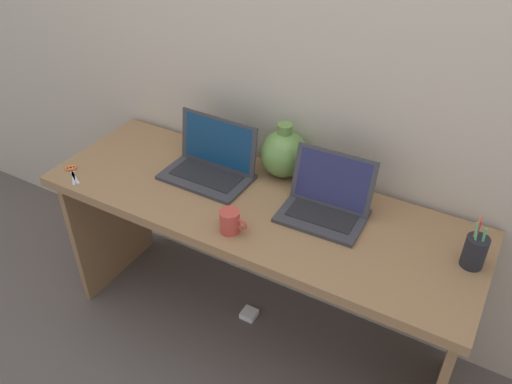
# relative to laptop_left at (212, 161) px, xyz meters

# --- Properties ---
(ground_plane) EXTENTS (6.00, 6.00, 0.00)m
(ground_plane) POSITION_rel_laptop_left_xyz_m (0.25, -0.09, -0.79)
(ground_plane) COLOR #564C47
(back_wall) EXTENTS (4.40, 0.04, 2.40)m
(back_wall) POSITION_rel_laptop_left_xyz_m (0.25, 0.24, 0.41)
(back_wall) COLOR #BCAD99
(back_wall) RESTS_ON ground
(desk) EXTENTS (1.69, 0.57, 0.73)m
(desk) POSITION_rel_laptop_left_xyz_m (0.25, -0.09, -0.21)
(desk) COLOR olive
(desk) RESTS_ON ground
(laptop_left) EXTENTS (0.35, 0.23, 0.23)m
(laptop_left) POSITION_rel_laptop_left_xyz_m (0.00, 0.00, 0.00)
(laptop_left) COLOR #333338
(laptop_left) RESTS_ON desk
(laptop_right) EXTENTS (0.31, 0.23, 0.22)m
(laptop_right) POSITION_rel_laptop_left_xyz_m (0.50, -0.01, -0.00)
(laptop_right) COLOR #333338
(laptop_right) RESTS_ON desk
(green_vase) EXTENTS (0.19, 0.19, 0.23)m
(green_vase) POSITION_rel_laptop_left_xyz_m (0.25, 0.14, 0.04)
(green_vase) COLOR #5B843D
(green_vase) RESTS_ON desk
(coffee_mug) EXTENTS (0.11, 0.07, 0.08)m
(coffee_mug) POSITION_rel_laptop_left_xyz_m (0.25, -0.27, -0.02)
(coffee_mug) COLOR #B23D33
(coffee_mug) RESTS_ON desk
(pen_cup) EXTENTS (0.07, 0.07, 0.19)m
(pen_cup) POSITION_rel_laptop_left_xyz_m (1.02, -0.03, -0.00)
(pen_cup) COLOR black
(pen_cup) RESTS_ON desk
(scissors) EXTENTS (0.13, 0.11, 0.01)m
(scissors) POSITION_rel_laptop_left_xyz_m (-0.50, -0.28, -0.06)
(scissors) COLOR #B7B7BC
(scissors) RESTS_ON desk
(power_brick) EXTENTS (0.07, 0.07, 0.03)m
(power_brick) POSITION_rel_laptop_left_xyz_m (0.18, -0.03, -0.78)
(power_brick) COLOR white
(power_brick) RESTS_ON ground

